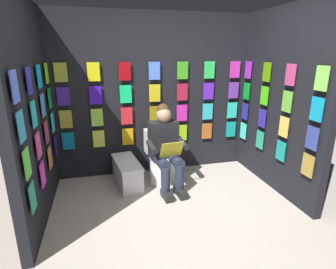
{
  "coord_description": "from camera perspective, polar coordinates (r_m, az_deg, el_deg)",
  "views": [
    {
      "loc": [
        0.81,
        2.22,
        1.86
      ],
      "look_at": [
        -0.01,
        -1.01,
        0.85
      ],
      "focal_mm": 28.98,
      "sensor_mm": 36.0,
      "label": 1
    }
  ],
  "objects": [
    {
      "name": "ground_plane",
      "position": [
        3.01,
        4.89,
        -21.41
      ],
      "size": [
        30.0,
        30.0,
        0.0
      ],
      "primitive_type": "plane",
      "color": "#B2A899"
    },
    {
      "name": "display_wall_back",
      "position": [
        4.23,
        -3.02,
        8.09
      ],
      "size": [
        3.09,
        0.14,
        2.44
      ],
      "color": "black",
      "rests_on": "ground"
    },
    {
      "name": "display_wall_left",
      "position": [
        3.97,
        22.48,
        6.26
      ],
      "size": [
        0.14,
        1.83,
        2.44
      ],
      "color": "black",
      "rests_on": "ground"
    },
    {
      "name": "toilet",
      "position": [
        4.05,
        -1.44,
        -5.36
      ],
      "size": [
        0.43,
        0.57,
        0.77
      ],
      "rotation": [
        0.0,
        0.0,
        0.1
      ],
      "color": "white",
      "rests_on": "ground"
    },
    {
      "name": "person_reading",
      "position": [
        3.76,
        -0.42,
        -2.73
      ],
      "size": [
        0.55,
        0.71,
        1.19
      ],
      "rotation": [
        0.0,
        0.0,
        0.1
      ],
      "color": "black",
      "rests_on": "ground"
    },
    {
      "name": "display_wall_right",
      "position": [
        3.29,
        -26.82,
        3.74
      ],
      "size": [
        0.14,
        1.83,
        2.44
      ],
      "color": "black",
      "rests_on": "ground"
    },
    {
      "name": "comic_longbox_near",
      "position": [
        4.01,
        -8.59,
        -7.96
      ],
      "size": [
        0.4,
        0.79,
        0.37
      ],
      "rotation": [
        0.0,
        0.0,
        0.13
      ],
      "color": "silver",
      "rests_on": "ground"
    }
  ]
}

